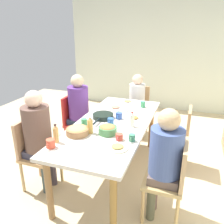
{
  "coord_description": "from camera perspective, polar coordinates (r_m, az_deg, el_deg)",
  "views": [
    {
      "loc": [
        2.61,
        0.92,
        1.96
      ],
      "look_at": [
        0.0,
        0.0,
        0.93
      ],
      "focal_mm": 37.58,
      "sensor_mm": 36.0,
      "label": 1
    }
  ],
  "objects": [
    {
      "name": "chair_3",
      "position": [
        2.54,
        14.35,
        -15.17
      ],
      "size": [
        0.4,
        0.4,
        0.9
      ],
      "color": "tan",
      "rests_on": "ground_plane"
    },
    {
      "name": "cup_1",
      "position": [
        2.94,
        -0.3,
        -2.34
      ],
      "size": [
        0.11,
        0.08,
        0.08
      ],
      "color": "#2C5A9E",
      "rests_on": "dining_table"
    },
    {
      "name": "person_2",
      "position": [
        3.75,
        -8.02,
        1.46
      ],
      "size": [
        0.32,
        0.32,
        1.26
      ],
      "color": "#253850",
      "rests_on": "ground_plane"
    },
    {
      "name": "ground_plane",
      "position": [
        3.39,
        0.0,
        -14.88
      ],
      "size": [
        7.29,
        7.29,
        0.0
      ],
      "primitive_type": "plane",
      "color": "#C5B18A"
    },
    {
      "name": "chair_0",
      "position": [
        3.08,
        -18.37,
        -8.79
      ],
      "size": [
        0.4,
        0.4,
        0.9
      ],
      "color": "tan",
      "rests_on": "ground_plane"
    },
    {
      "name": "person_1",
      "position": [
        4.26,
        6.04,
        2.89
      ],
      "size": [
        0.3,
        0.3,
        1.15
      ],
      "color": "brown",
      "rests_on": "ground_plane"
    },
    {
      "name": "cup_5",
      "position": [
        2.57,
        1.76,
        -6.08
      ],
      "size": [
        0.12,
        0.08,
        0.07
      ],
      "color": "#C74837",
      "rests_on": "dining_table"
    },
    {
      "name": "bottle_2",
      "position": [
        2.88,
        4.89,
        -1.89
      ],
      "size": [
        0.05,
        0.05,
        0.19
      ],
      "color": "silver",
      "rests_on": "dining_table"
    },
    {
      "name": "bottle_1",
      "position": [
        2.56,
        -13.51,
        -5.19
      ],
      "size": [
        0.06,
        0.06,
        0.21
      ],
      "color": "tan",
      "rests_on": "dining_table"
    },
    {
      "name": "person_3",
      "position": [
        2.41,
        12.73,
        -10.25
      ],
      "size": [
        0.33,
        0.33,
        1.24
      ],
      "color": "#4F523E",
      "rests_on": "ground_plane"
    },
    {
      "name": "cup_7",
      "position": [
        2.55,
        4.86,
        -6.26
      ],
      "size": [
        0.11,
        0.07,
        0.08
      ],
      "color": "#3E8564",
      "rests_on": "dining_table"
    },
    {
      "name": "bowl_1",
      "position": [
        2.71,
        -8.42,
        -4.52
      ],
      "size": [
        0.26,
        0.26,
        0.09
      ],
      "color": "olive",
      "rests_on": "dining_table"
    },
    {
      "name": "person_0",
      "position": [
        2.92,
        -17.52,
        -4.8
      ],
      "size": [
        0.32,
        0.32,
        1.28
      ],
      "color": "#3D3540",
      "rests_on": "ground_plane"
    },
    {
      "name": "bowl_0",
      "position": [
        2.7,
        -1.06,
        -4.28
      ],
      "size": [
        0.21,
        0.21,
        0.1
      ],
      "color": "#447E49",
      "rests_on": "dining_table"
    },
    {
      "name": "cup_2",
      "position": [
        3.43,
        3.56,
        0.97
      ],
      "size": [
        0.11,
        0.07,
        0.08
      ],
      "color": "white",
      "rests_on": "dining_table"
    },
    {
      "name": "cup_3",
      "position": [
        3.12,
        1.68,
        -0.9
      ],
      "size": [
        0.12,
        0.09,
        0.09
      ],
      "color": "#3755A1",
      "rests_on": "dining_table"
    },
    {
      "name": "cup_0",
      "position": [
        2.95,
        -6.83,
        -2.44
      ],
      "size": [
        0.11,
        0.07,
        0.08
      ],
      "color": "#3E915B",
      "rests_on": "dining_table"
    },
    {
      "name": "chair_1",
      "position": [
        4.4,
        6.24,
        1.1
      ],
      "size": [
        0.4,
        0.4,
        0.9
      ],
      "color": "tan",
      "rests_on": "ground_plane"
    },
    {
      "name": "plate_3",
      "position": [
        3.8,
        3.79,
        2.52
      ],
      "size": [
        0.2,
        0.2,
        0.04
      ],
      "color": "white",
      "rests_on": "dining_table"
    },
    {
      "name": "chair_4",
      "position": [
        3.46,
        16.16,
        -5.19
      ],
      "size": [
        0.4,
        0.4,
        0.9
      ],
      "color": "tan",
      "rests_on": "ground_plane"
    },
    {
      "name": "plate_1",
      "position": [
        3.51,
        0.84,
        1.04
      ],
      "size": [
        0.24,
        0.24,
        0.04
      ],
      "color": "silver",
      "rests_on": "dining_table"
    },
    {
      "name": "cup_4",
      "position": [
        3.59,
        7.52,
        1.85
      ],
      "size": [
        0.11,
        0.07,
        0.09
      ],
      "color": "#3D9666",
      "rests_on": "dining_table"
    },
    {
      "name": "wall_left",
      "position": [
        5.82,
        10.48,
        13.64
      ],
      "size": [
        0.12,
        4.2,
        2.6
      ],
      "primitive_type": "cube",
      "color": "silver",
      "rests_on": "ground_plane"
    },
    {
      "name": "plate_0",
      "position": [
        2.41,
        1.34,
        -8.57
      ],
      "size": [
        0.22,
        0.22,
        0.04
      ],
      "color": "#EDE9C2",
      "rests_on": "dining_table"
    },
    {
      "name": "bottle_0",
      "position": [
        2.71,
        -5.35,
        -3.24
      ],
      "size": [
        0.06,
        0.06,
        0.21
      ],
      "color": "gold",
      "rests_on": "dining_table"
    },
    {
      "name": "dining_table",
      "position": [
        3.04,
        0.0,
        -4.1
      ],
      "size": [
        2.12,
        0.9,
        0.78
      ],
      "color": "silver",
      "rests_on": "ground_plane"
    },
    {
      "name": "plate_2",
      "position": [
        3.12,
        5.46,
        -1.58
      ],
      "size": [
        0.2,
        0.2,
        0.04
      ],
      "color": "white",
      "rests_on": "dining_table"
    },
    {
      "name": "serving_pan",
      "position": [
        3.15,
        -2.21,
        -0.99
      ],
      "size": [
        0.46,
        0.28,
        0.06
      ],
      "color": "black",
      "rests_on": "dining_table"
    },
    {
      "name": "cup_6",
      "position": [
        2.49,
        -14.71,
        -7.45
      ],
      "size": [
        0.13,
        0.09,
        0.09
      ],
      "color": "#D45037",
      "rests_on": "dining_table"
    },
    {
      "name": "chair_2",
      "position": [
        3.87,
        -9.02,
        -1.77
      ],
      "size": [
        0.4,
        0.4,
        0.9
      ],
      "color": "red",
      "rests_on": "ground_plane"
    }
  ]
}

